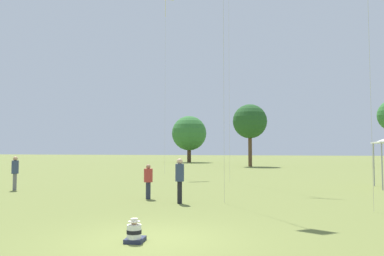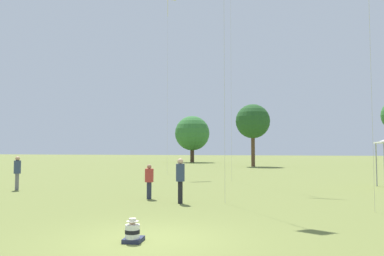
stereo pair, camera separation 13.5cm
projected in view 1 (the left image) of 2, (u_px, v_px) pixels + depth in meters
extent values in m
plane|color=olive|center=(152.00, 240.00, 9.14)|extent=(300.00, 300.00, 0.00)
cube|color=#282D47|center=(135.00, 240.00, 8.96)|extent=(0.50, 0.58, 0.10)
cylinder|color=white|center=(134.00, 232.00, 8.88)|extent=(0.39, 0.39, 0.33)
cylinder|color=black|center=(134.00, 232.00, 8.88)|extent=(0.40, 0.40, 0.09)
sphere|color=#DBAD89|center=(134.00, 222.00, 8.90)|extent=(0.17, 0.17, 0.17)
cylinder|color=beige|center=(134.00, 221.00, 8.90)|extent=(0.29, 0.29, 0.01)
cylinder|color=beige|center=(134.00, 220.00, 8.90)|extent=(0.17, 0.17, 0.08)
cylinder|color=slate|center=(15.00, 182.00, 20.47)|extent=(0.27, 0.27, 0.91)
cylinder|color=#334260|center=(15.00, 167.00, 20.52)|extent=(0.49, 0.49, 0.72)
sphere|color=tan|center=(15.00, 159.00, 20.55)|extent=(0.25, 0.25, 0.25)
cylinder|color=black|center=(180.00, 192.00, 15.42)|extent=(0.21, 0.21, 0.91)
cylinder|color=#334260|center=(180.00, 173.00, 15.47)|extent=(0.38, 0.38, 0.72)
sphere|color=#DBAD89|center=(180.00, 161.00, 15.50)|extent=(0.25, 0.25, 0.25)
cylinder|color=#282D42|center=(148.00, 191.00, 16.83)|extent=(0.30, 0.30, 0.76)
cylinder|color=#B23833|center=(148.00, 175.00, 16.87)|extent=(0.55, 0.55, 0.60)
sphere|color=#A37556|center=(148.00, 167.00, 16.89)|extent=(0.21, 0.21, 0.21)
cylinder|color=#99999E|center=(374.00, 165.00, 22.89)|extent=(0.07, 0.07, 2.60)
cylinder|color=#99999E|center=(382.00, 166.00, 20.65)|extent=(0.07, 0.07, 2.60)
cylinder|color=yellow|center=(165.00, 7.00, 34.78)|extent=(0.02, 0.02, 1.75)
cylinder|color=#BCB7A8|center=(165.00, 82.00, 34.36)|extent=(0.01, 0.01, 16.84)
cylinder|color=#BCB7A8|center=(224.00, 67.00, 15.83)|extent=(0.01, 0.01, 11.45)
cylinder|color=#BCB7A8|center=(369.00, 42.00, 13.68)|extent=(0.01, 0.01, 12.29)
cylinder|color=#BCB7A8|center=(229.00, 47.00, 26.55)|extent=(0.01, 0.01, 19.08)
cylinder|color=#473323|center=(189.00, 152.00, 67.07)|extent=(0.70, 0.70, 3.53)
sphere|color=#337033|center=(189.00, 133.00, 67.27)|extent=(6.20, 6.20, 6.20)
cylinder|color=brown|center=(250.00, 149.00, 50.36)|extent=(0.51, 0.51, 4.82)
sphere|color=#235123|center=(250.00, 121.00, 50.57)|extent=(4.62, 4.62, 4.62)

